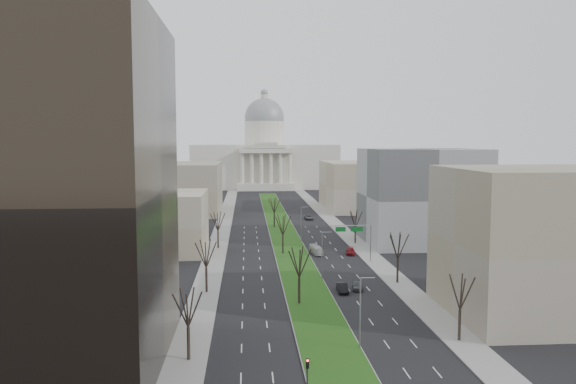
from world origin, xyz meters
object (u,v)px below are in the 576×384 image
car_black (342,288)px  box_van (316,250)px  car_red (351,251)px  car_grey_near (357,286)px  car_grey_far (309,217)px

car_black → box_van: box_van is taller
car_red → box_van: size_ratio=0.68×
car_black → box_van: bearing=92.6°
car_grey_near → box_van: size_ratio=0.60×
car_red → car_grey_far: size_ratio=0.89×
car_grey_near → box_van: box_van is taller
car_black → car_grey_far: bearing=89.1°
box_van → car_grey_near: bearing=-90.8°
box_van → car_red: bearing=-13.9°
car_black → car_grey_far: car_black is taller
car_black → car_red: bearing=78.7°
car_grey_far → box_van: size_ratio=0.76×
car_grey_near → car_red: bearing=90.3°
car_grey_near → car_red: (4.52, 30.58, -0.02)m
car_black → box_van: (-0.46, 33.01, 0.22)m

